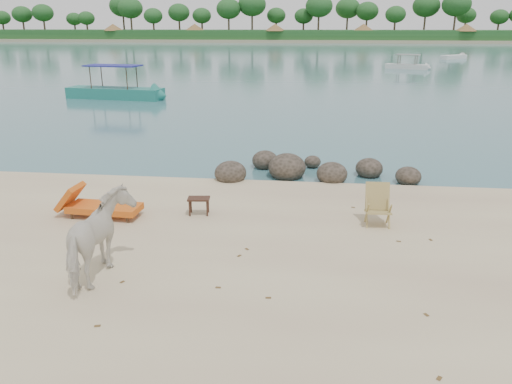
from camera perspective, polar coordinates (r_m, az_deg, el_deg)
water at (r=98.56m, az=5.89°, el=15.88°), size 400.00×400.00×0.00m
far_shore at (r=178.50m, az=6.37°, el=17.05°), size 420.00×90.00×1.40m
far_scenery at (r=145.15m, az=6.29°, el=17.96°), size 420.00×18.00×9.50m
boulders at (r=15.83m, az=5.26°, el=2.52°), size 6.28×2.75×0.89m
cow at (r=9.61m, az=-17.32°, el=-5.23°), size 0.89×1.89×1.58m
side_table at (r=12.50m, az=-6.53°, el=-1.75°), size 0.57×0.40×0.43m
lounge_chair at (r=12.81m, az=-16.96°, el=-1.42°), size 2.25×0.90×0.66m
deck_chair at (r=12.01m, az=13.80°, el=-1.70°), size 0.64×0.70×0.96m
boat_near at (r=34.09m, az=-16.00°, el=13.18°), size 7.23×2.45×3.44m
boat_mid at (r=57.96m, az=16.96°, el=14.58°), size 5.10×3.01×2.48m
boat_far at (r=77.29m, az=21.65°, el=14.22°), size 4.76×4.45×0.62m
dead_leaves at (r=9.37m, az=2.48°, el=-10.33°), size 8.06×7.19×0.00m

